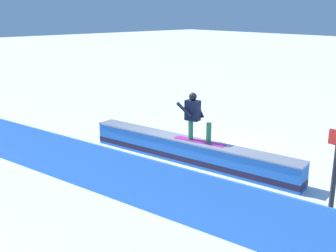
# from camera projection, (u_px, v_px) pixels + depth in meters

# --- Properties ---
(ground_plane) EXTENTS (120.00, 120.00, 0.00)m
(ground_plane) POSITION_uv_depth(u_px,v_px,m) (189.00, 162.00, 11.99)
(ground_plane) COLOR white
(grind_box) EXTENTS (6.73, 1.90, 0.70)m
(grind_box) POSITION_uv_depth(u_px,v_px,m) (189.00, 152.00, 11.90)
(grind_box) COLOR blue
(grind_box) RESTS_ON ground_plane
(snowboarder) EXTENTS (1.57, 0.71, 1.38)m
(snowboarder) POSITION_uv_depth(u_px,v_px,m) (194.00, 115.00, 11.49)
(snowboarder) COLOR #B72295
(snowboarder) RESTS_ON grind_box
(safety_fence) EXTENTS (12.32, 2.49, 1.23)m
(safety_fence) POSITION_uv_depth(u_px,v_px,m) (97.00, 169.00, 9.83)
(safety_fence) COLOR #3175E5
(safety_fence) RESTS_ON ground_plane
(trail_marker) EXTENTS (0.40, 0.10, 2.05)m
(trail_marker) POSITION_uv_depth(u_px,v_px,m) (334.00, 177.00, 8.13)
(trail_marker) COLOR #262628
(trail_marker) RESTS_ON ground_plane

